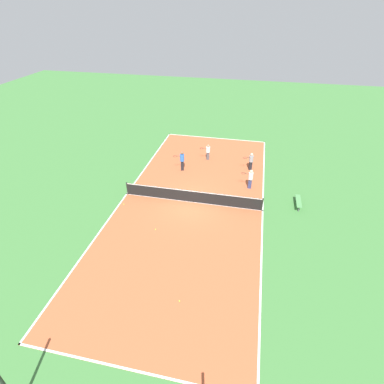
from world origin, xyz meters
name	(u,v)px	position (x,y,z in m)	size (l,w,h in m)	color
ground_plane	(192,202)	(0.00, 0.00, 0.00)	(80.00, 80.00, 0.00)	#3D7538
court_surface	(192,202)	(0.00, 0.00, 0.01)	(10.47, 24.61, 0.02)	#B75633
tennis_net	(192,196)	(0.00, 0.00, 0.55)	(10.27, 0.10, 1.04)	black
bench	(298,201)	(-7.67, -1.16, 0.39)	(0.36, 1.69, 0.45)	#4C8C4C
player_near_blue	(182,159)	(1.86, -4.58, 1.07)	(0.99, 0.56, 1.81)	black
player_baseline_gray	(251,160)	(-3.97, -5.92, 0.93)	(0.99, 0.67, 1.59)	black
player_far_white	(250,178)	(-4.07, -2.84, 0.97)	(0.96, 0.42, 1.65)	navy
player_near_white	(208,151)	(0.01, -7.08, 0.88)	(0.99, 0.56, 1.51)	#4C4C51
tennis_ball_right_alley	(156,229)	(1.68, 3.61, 0.06)	(0.07, 0.07, 0.07)	#CCE033
tennis_ball_near_net	(179,301)	(-1.20, 8.64, 0.06)	(0.07, 0.07, 0.07)	#CCE033
tennis_ball_midcourt	(124,204)	(4.84, 1.40, 0.06)	(0.07, 0.07, 0.07)	#CCE033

